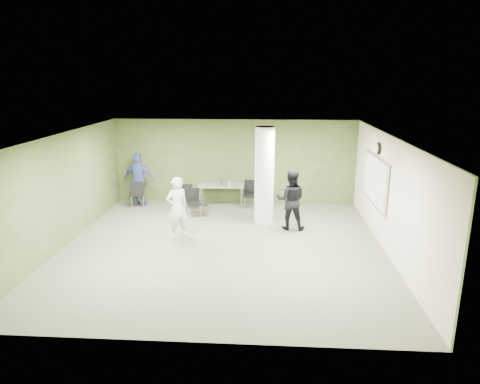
# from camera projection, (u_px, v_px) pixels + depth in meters

# --- Properties ---
(floor) EXTENTS (8.00, 8.00, 0.00)m
(floor) POSITION_uv_depth(u_px,v_px,m) (223.00, 247.00, 10.74)
(floor) COLOR #545542
(floor) RESTS_ON ground
(ceiling) EXTENTS (8.00, 8.00, 0.00)m
(ceiling) POSITION_uv_depth(u_px,v_px,m) (222.00, 136.00, 10.01)
(ceiling) COLOR white
(ceiling) RESTS_ON wall_back
(wall_back) EXTENTS (8.00, 2.80, 0.02)m
(wall_back) POSITION_uv_depth(u_px,v_px,m) (235.00, 162.00, 14.23)
(wall_back) COLOR #3F5126
(wall_back) RESTS_ON floor
(wall_left) EXTENTS (0.02, 8.00, 2.80)m
(wall_left) POSITION_uv_depth(u_px,v_px,m) (62.00, 191.00, 10.63)
(wall_left) COLOR #3F5126
(wall_left) RESTS_ON floor
(wall_right_cream) EXTENTS (0.02, 8.00, 2.80)m
(wall_right_cream) POSITION_uv_depth(u_px,v_px,m) (390.00, 196.00, 10.13)
(wall_right_cream) COLOR beige
(wall_right_cream) RESTS_ON floor
(column) EXTENTS (0.56, 0.56, 2.80)m
(column) POSITION_uv_depth(u_px,v_px,m) (264.00, 176.00, 12.24)
(column) COLOR silver
(column) RESTS_ON floor
(whiteboard) EXTENTS (0.05, 2.30, 1.30)m
(whiteboard) POSITION_uv_depth(u_px,v_px,m) (375.00, 180.00, 11.26)
(whiteboard) COLOR silver
(whiteboard) RESTS_ON wall_right_cream
(wall_clock) EXTENTS (0.06, 0.32, 0.32)m
(wall_clock) POSITION_uv_depth(u_px,v_px,m) (378.00, 148.00, 11.04)
(wall_clock) COLOR black
(wall_clock) RESTS_ON wall_right_cream
(folding_table) EXTENTS (1.52, 0.70, 0.96)m
(folding_table) POSITION_uv_depth(u_px,v_px,m) (221.00, 186.00, 14.01)
(folding_table) COLOR gray
(folding_table) RESTS_ON floor
(wastebasket) EXTENTS (0.24, 0.24, 0.28)m
(wastebasket) POSITION_uv_depth(u_px,v_px,m) (201.00, 203.00, 14.04)
(wastebasket) COLOR #4C4C4C
(wastebasket) RESTS_ON floor
(chair_back_left) EXTENTS (0.57, 0.57, 0.89)m
(chair_back_left) POSITION_uv_depth(u_px,v_px,m) (137.00, 192.00, 13.84)
(chair_back_left) COLOR black
(chair_back_left) RESTS_ON floor
(chair_back_right) EXTENTS (0.52, 0.52, 0.90)m
(chair_back_right) POSITION_uv_depth(u_px,v_px,m) (188.00, 194.00, 13.59)
(chair_back_right) COLOR black
(chair_back_right) RESTS_ON floor
(chair_table_left) EXTENTS (0.54, 0.54, 0.84)m
(chair_table_left) POSITION_uv_depth(u_px,v_px,m) (193.00, 200.00, 13.07)
(chair_table_left) COLOR black
(chair_table_left) RESTS_ON floor
(chair_table_right) EXTENTS (0.47, 0.47, 0.91)m
(chair_table_right) POSITION_uv_depth(u_px,v_px,m) (251.00, 192.00, 13.82)
(chair_table_right) COLOR black
(chair_table_right) RESTS_ON floor
(woman_white) EXTENTS (0.72, 0.68, 1.65)m
(woman_white) POSITION_uv_depth(u_px,v_px,m) (177.00, 208.00, 11.19)
(woman_white) COLOR silver
(woman_white) RESTS_ON floor
(man_black) EXTENTS (0.87, 0.71, 1.68)m
(man_black) POSITION_uv_depth(u_px,v_px,m) (291.00, 200.00, 11.84)
(man_black) COLOR black
(man_black) RESTS_ON floor
(man_blue) EXTENTS (1.08, 0.55, 1.78)m
(man_blue) POSITION_uv_depth(u_px,v_px,m) (139.00, 180.00, 13.98)
(man_blue) COLOR #3B4994
(man_blue) RESTS_ON floor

